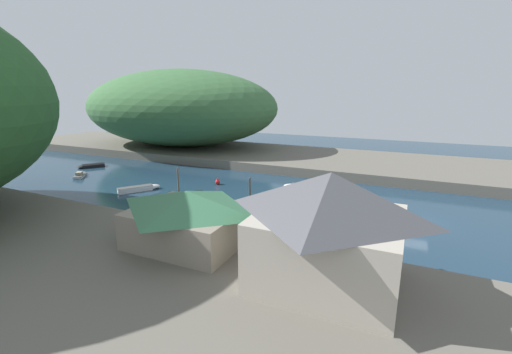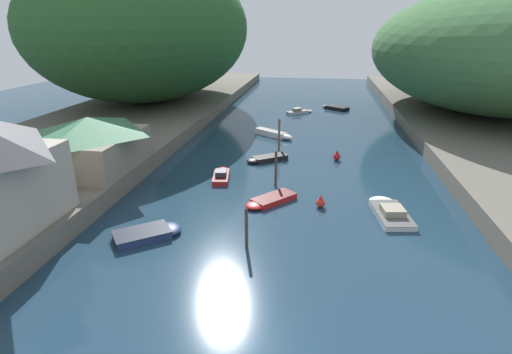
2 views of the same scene
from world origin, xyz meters
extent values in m
plane|color=#1E384C|center=(0.00, 30.00, 0.00)|extent=(130.00, 130.00, 0.00)
cube|color=#666056|center=(-24.35, 30.00, 0.77)|extent=(22.00, 120.00, 1.55)
cube|color=#666056|center=(24.35, 30.00, 0.77)|extent=(22.00, 120.00, 1.55)
ellipsoid|color=#3D6B3D|center=(25.45, 49.44, 9.88)|extent=(32.35, 45.29, 16.67)
cube|color=#B2A899|center=(-17.98, 5.69, 3.85)|extent=(7.99, 8.83, 4.61)
pyramid|color=#4C4C51|center=(-17.98, 5.69, 7.50)|extent=(8.63, 9.54, 2.69)
cube|color=gray|center=(-16.98, 17.22, 3.02)|extent=(7.11, 8.61, 2.94)
pyramid|color=#38704C|center=(-16.98, 17.22, 5.23)|extent=(7.68, 9.29, 1.49)
cube|color=red|center=(-6.37, 20.05, 0.21)|extent=(1.93, 3.66, 0.42)
ellipsoid|color=red|center=(-6.67, 21.76, 0.21)|extent=(1.57, 1.93, 0.42)
cube|color=#450A0A|center=(-6.37, 20.05, 0.43)|extent=(1.97, 3.73, 0.03)
cube|color=#333842|center=(-6.35, 19.94, 0.65)|extent=(1.14, 1.36, 0.47)
cube|color=white|center=(-1.24, 49.99, 0.18)|extent=(3.63, 3.20, 0.36)
ellipsoid|color=white|center=(0.21, 51.11, 0.18)|extent=(2.15, 2.04, 0.36)
cube|color=#525252|center=(-1.24, 49.99, 0.38)|extent=(3.71, 3.26, 0.03)
cube|color=#9E937F|center=(-1.33, 49.92, 0.62)|extent=(1.53, 1.46, 0.51)
cube|color=white|center=(7.73, 14.54, 0.18)|extent=(2.84, 4.73, 0.36)
ellipsoid|color=white|center=(7.39, 16.74, 0.18)|extent=(2.39, 2.51, 0.36)
cube|color=#525252|center=(7.73, 14.54, 0.38)|extent=(2.89, 4.83, 0.03)
cube|color=#9E937F|center=(7.75, 14.41, 0.61)|extent=(1.75, 1.77, 0.50)
cube|color=white|center=(-3.76, 35.80, 0.34)|extent=(4.41, 3.58, 0.67)
ellipsoid|color=white|center=(-1.89, 34.48, 0.34)|extent=(2.50, 2.22, 0.67)
cube|color=#525252|center=(-3.76, 35.80, 0.69)|extent=(4.50, 3.66, 0.03)
cube|color=navy|center=(-8.94, 8.75, 0.26)|extent=(4.00, 3.72, 0.52)
ellipsoid|color=navy|center=(-7.55, 9.79, 0.26)|extent=(2.55, 2.59, 0.52)
cube|color=black|center=(-8.94, 8.75, 0.54)|extent=(4.08, 3.80, 0.03)
cube|color=black|center=(-2.65, 26.15, 0.23)|extent=(3.70, 3.22, 0.47)
ellipsoid|color=black|center=(-4.08, 25.13, 0.23)|extent=(2.23, 2.13, 0.47)
cube|color=black|center=(-2.65, 26.15, 0.48)|extent=(3.78, 3.28, 0.03)
cube|color=red|center=(-1.08, 15.99, 0.21)|extent=(3.58, 3.76, 0.42)
ellipsoid|color=red|center=(-2.27, 14.64, 0.21)|extent=(2.33, 2.35, 0.42)
cube|color=#450A0A|center=(-1.08, 15.99, 0.44)|extent=(3.65, 3.83, 0.03)
cube|color=black|center=(5.03, 54.16, 0.25)|extent=(4.03, 3.66, 0.50)
ellipsoid|color=black|center=(3.57, 55.25, 0.25)|extent=(2.51, 2.50, 0.50)
cube|color=black|center=(5.03, 54.16, 0.52)|extent=(4.11, 3.74, 0.03)
cylinder|color=#4C3D2D|center=(-1.98, 8.83, 1.28)|extent=(0.21, 0.21, 2.55)
sphere|color=#4C3D2D|center=(-1.98, 8.83, 2.60)|extent=(0.19, 0.19, 0.19)
cylinder|color=#4C3D2D|center=(-1.30, 19.26, 1.52)|extent=(0.22, 0.22, 3.04)
sphere|color=#4C3D2D|center=(-1.30, 19.26, 3.08)|extent=(0.20, 0.20, 0.20)
cylinder|color=brown|center=(-2.10, 29.63, 1.74)|extent=(0.24, 0.24, 3.48)
sphere|color=brown|center=(-2.10, 29.63, 3.53)|extent=(0.22, 0.22, 0.22)
sphere|color=red|center=(2.61, 15.48, 0.34)|extent=(0.69, 0.69, 0.69)
cone|color=red|center=(2.61, 15.48, 0.86)|extent=(0.34, 0.34, 0.34)
sphere|color=red|center=(4.19, 27.25, 0.37)|extent=(0.74, 0.74, 0.74)
cone|color=red|center=(4.19, 27.25, 0.92)|extent=(0.37, 0.37, 0.37)
cylinder|color=#282D3D|center=(-14.90, 19.70, 1.97)|extent=(0.13, 0.13, 0.85)
cylinder|color=#282D3D|center=(-14.95, 19.87, 1.97)|extent=(0.13, 0.13, 0.85)
cube|color=navy|center=(-14.93, 19.79, 2.71)|extent=(0.32, 0.43, 0.62)
sphere|color=#9E7051|center=(-14.93, 19.79, 3.13)|extent=(0.22, 0.22, 0.22)
camera|label=1|loc=(-38.27, 1.46, 13.71)|focal=24.00mm
camera|label=2|loc=(2.06, -12.85, 13.17)|focal=28.00mm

